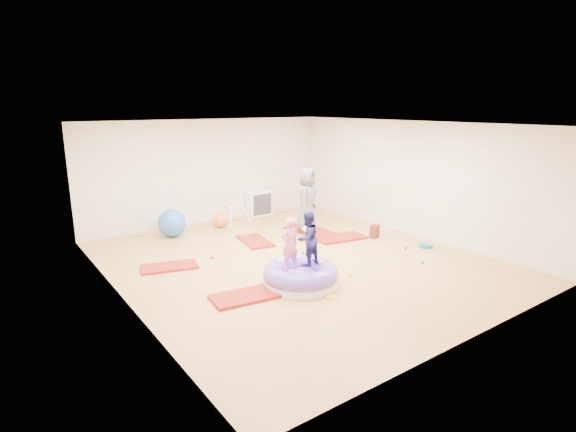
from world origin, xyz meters
TOP-DOWN VIEW (x-y plane):
  - room at (0.00, 0.00)m, footprint 7.01×8.01m
  - gym_mat_front_left at (-1.77, -1.00)m, footprint 1.29×0.77m
  - gym_mat_mid_left at (-2.33, 1.13)m, footprint 1.21×0.82m
  - gym_mat_center_back at (-0.02, 1.62)m, footprint 0.75×1.21m
  - gym_mat_right at (1.81, 0.63)m, footprint 1.30×0.80m
  - gym_mat_rear_right at (1.60, 1.55)m, footprint 0.79×1.38m
  - inflatable_cushion at (-0.71, -1.09)m, footprint 1.37×1.37m
  - child_pink at (-0.96, -1.09)m, footprint 0.35×0.23m
  - child_navy at (-0.55, -1.07)m, footprint 0.54×0.46m
  - adult_caregiver at (1.52, 1.61)m, footprint 0.93×0.86m
  - infant at (1.40, 1.33)m, footprint 0.38×0.39m
  - ball_pit_balls at (0.31, -0.24)m, footprint 4.37×2.87m
  - exercise_ball_blue at (-1.44, 3.20)m, footprint 0.69×0.69m
  - exercise_ball_orange at (-0.08, 3.28)m, footprint 0.42×0.42m
  - infant_play_gym at (0.37, 3.30)m, footprint 0.69×0.65m
  - cube_shelf at (1.47, 3.79)m, footprint 0.71×0.35m
  - balance_disc at (2.95, -0.98)m, footprint 0.32×0.32m
  - backpack at (2.57, 0.24)m, footprint 0.31×0.26m
  - yellow_toy at (-0.65, -1.84)m, footprint 0.18×0.18m

SIDE VIEW (x-z plane):
  - yellow_toy at x=-0.65m, z-range 0.00..0.03m
  - gym_mat_mid_left at x=-2.33m, z-range 0.00..0.05m
  - gym_mat_center_back at x=-0.02m, z-range 0.00..0.05m
  - gym_mat_right at x=1.81m, z-range 0.00..0.05m
  - gym_mat_front_left at x=-1.77m, z-range 0.00..0.05m
  - gym_mat_rear_right at x=1.60m, z-range 0.00..0.06m
  - ball_pit_balls at x=0.31m, z-range 0.00..0.07m
  - balance_disc at x=2.95m, z-range 0.00..0.07m
  - backpack at x=2.57m, z-range 0.00..0.31m
  - inflatable_cushion at x=-0.71m, z-range -0.05..0.38m
  - infant at x=1.40m, z-range 0.06..0.28m
  - exercise_ball_orange at x=-0.08m, z-range 0.00..0.42m
  - exercise_ball_blue at x=-1.44m, z-range 0.00..0.69m
  - infant_play_gym at x=0.37m, z-range 0.09..0.62m
  - cube_shelf at x=1.47m, z-range 0.00..0.71m
  - adult_caregiver at x=1.52m, z-range 0.06..1.64m
  - child_pink at x=-0.96m, z-range 0.40..1.34m
  - child_navy at x=-0.55m, z-range 0.40..1.38m
  - room at x=0.00m, z-range 0.00..2.80m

